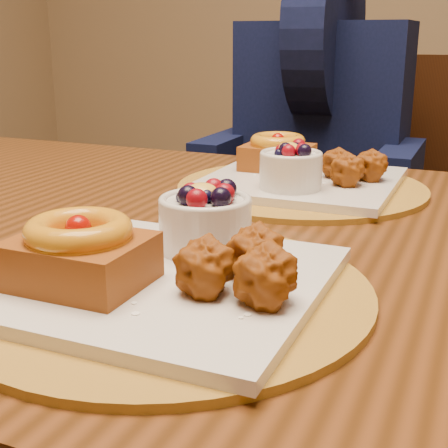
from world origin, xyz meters
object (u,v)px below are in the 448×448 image
at_px(place_setting_near, 164,265).
at_px(diner, 323,100).
at_px(place_setting_far, 299,175).
at_px(dining_table, 250,287).
at_px(chair_far, 366,211).

relative_size(place_setting_near, diner, 0.48).
distance_m(place_setting_near, place_setting_far, 0.43).
distance_m(place_setting_near, diner, 1.01).
bearing_deg(dining_table, diner, 98.27).
xyz_separation_m(dining_table, place_setting_near, (-0.00, -0.21, 0.10)).
bearing_deg(place_setting_far, place_setting_near, -90.06).
height_order(dining_table, diner, diner).
bearing_deg(diner, dining_table, -81.93).
relative_size(place_setting_near, chair_far, 0.41).
distance_m(dining_table, diner, 0.81).
bearing_deg(chair_far, place_setting_far, -82.73).
xyz_separation_m(place_setting_far, chair_far, (-0.03, 0.78, -0.26)).
distance_m(chair_far, diner, 0.39).
relative_size(place_setting_far, chair_far, 0.41).
distance_m(dining_table, place_setting_far, 0.24).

